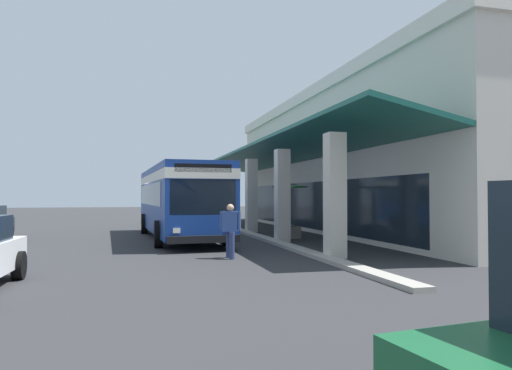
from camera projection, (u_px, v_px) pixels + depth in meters
name	position (u px, v px, depth m)	size (l,w,h in m)	color
ground	(326.00, 232.00, 24.51)	(120.00, 120.00, 0.00)	#2D2D30
curb_strip	(242.00, 231.00, 24.45)	(31.68, 0.50, 0.12)	#9E998E
plaza_building	(407.00, 163.00, 26.95)	(26.70, 15.95, 7.53)	beige
transit_bus	(179.00, 197.00, 21.08)	(11.33, 3.21, 3.34)	navy
pedestrian	(230.00, 228.00, 14.27)	(0.53, 0.58, 1.64)	navy
potted_palm	(289.00, 224.00, 21.20)	(1.84, 1.92, 2.39)	gray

